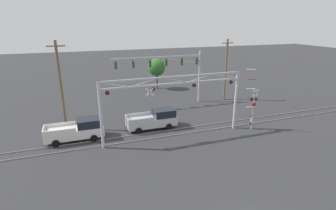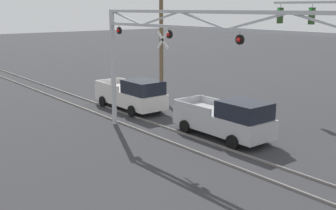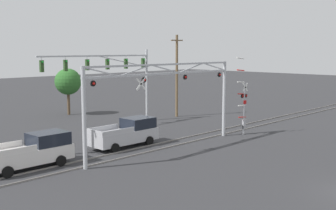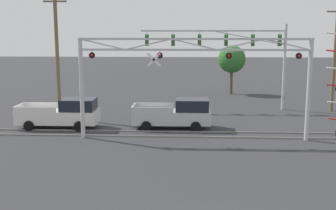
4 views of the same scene
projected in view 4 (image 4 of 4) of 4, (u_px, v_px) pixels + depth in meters
The scene contains 9 objects.
rail_track_near at pixel (193, 137), 27.44m from camera, with size 80.00×0.08×0.10m, color gray.
rail_track_far at pixel (193, 132), 28.85m from camera, with size 80.00×0.08×0.10m, color gray.
crossing_gantry at pixel (194, 70), 26.39m from camera, with size 14.63×0.29×6.45m.
traffic_signal_span at pixel (239, 48), 36.51m from camera, with size 12.61×0.39×7.47m.
pickup_truck_lead at pixel (176, 114), 30.00m from camera, with size 5.53×2.30×2.12m.
pickup_truck_following at pixel (63, 114), 30.12m from camera, with size 5.71×2.30×2.12m.
utility_pole_left at pixel (57, 55), 32.77m from camera, with size 1.80×0.28×9.69m.
utility_pole_right at pixel (335, 57), 35.78m from camera, with size 1.80×0.28×9.06m.
background_tree_beyond_span at pixel (232, 59), 45.96m from camera, with size 3.01×3.01×5.33m.
Camera 4 is at (-0.33, -12.09, 6.89)m, focal length 45.00 mm.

